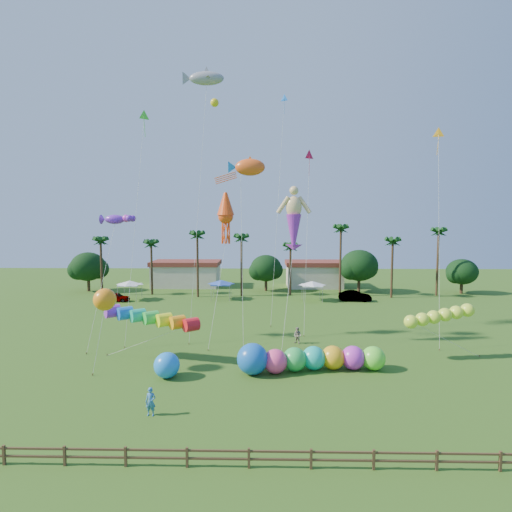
{
  "coord_description": "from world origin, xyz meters",
  "views": [
    {
      "loc": [
        0.74,
        -24.38,
        11.8
      ],
      "look_at": [
        0.0,
        10.0,
        9.0
      ],
      "focal_mm": 28.0,
      "sensor_mm": 36.0,
      "label": 1
    }
  ],
  "objects_px": {
    "blue_ball": "(167,365)",
    "spectator_b": "(298,336)",
    "car_b": "(355,296)",
    "spectator_a": "(151,402)",
    "caterpillar_inflatable": "(306,359)",
    "car_a": "(116,297)"
  },
  "relations": [
    {
      "from": "spectator_a",
      "to": "spectator_b",
      "type": "bearing_deg",
      "value": 59.04
    },
    {
      "from": "spectator_b",
      "to": "caterpillar_inflatable",
      "type": "height_order",
      "value": "caterpillar_inflatable"
    },
    {
      "from": "spectator_a",
      "to": "blue_ball",
      "type": "xyz_separation_m",
      "value": [
        -0.48,
        6.04,
        0.11
      ]
    },
    {
      "from": "car_b",
      "to": "spectator_a",
      "type": "distance_m",
      "value": 42.26
    },
    {
      "from": "spectator_b",
      "to": "car_b",
      "type": "bearing_deg",
      "value": 100.1
    },
    {
      "from": "car_a",
      "to": "blue_ball",
      "type": "distance_m",
      "value": 33.27
    },
    {
      "from": "car_b",
      "to": "blue_ball",
      "type": "bearing_deg",
      "value": 150.66
    },
    {
      "from": "caterpillar_inflatable",
      "to": "blue_ball",
      "type": "distance_m",
      "value": 10.91
    },
    {
      "from": "car_b",
      "to": "spectator_b",
      "type": "bearing_deg",
      "value": 159.6
    },
    {
      "from": "spectator_b",
      "to": "blue_ball",
      "type": "distance_m",
      "value": 13.95
    },
    {
      "from": "car_b",
      "to": "caterpillar_inflatable",
      "type": "height_order",
      "value": "caterpillar_inflatable"
    },
    {
      "from": "blue_ball",
      "to": "car_a",
      "type": "bearing_deg",
      "value": 116.91
    },
    {
      "from": "car_a",
      "to": "car_b",
      "type": "xyz_separation_m",
      "value": [
        36.32,
        1.09,
        0.11
      ]
    },
    {
      "from": "car_a",
      "to": "spectator_a",
      "type": "bearing_deg",
      "value": -155.23
    },
    {
      "from": "spectator_b",
      "to": "caterpillar_inflatable",
      "type": "relative_size",
      "value": 0.14
    },
    {
      "from": "spectator_a",
      "to": "caterpillar_inflatable",
      "type": "bearing_deg",
      "value": 39.92
    },
    {
      "from": "blue_ball",
      "to": "spectator_b",
      "type": "bearing_deg",
      "value": 39.66
    },
    {
      "from": "car_a",
      "to": "spectator_a",
      "type": "height_order",
      "value": "spectator_a"
    },
    {
      "from": "car_b",
      "to": "spectator_a",
      "type": "xyz_separation_m",
      "value": [
        -20.78,
        -36.79,
        0.08
      ]
    },
    {
      "from": "car_b",
      "to": "spectator_b",
      "type": "distance_m",
      "value": 24.26
    },
    {
      "from": "car_b",
      "to": "caterpillar_inflatable",
      "type": "xyz_separation_m",
      "value": [
        -10.47,
        -29.18,
        0.23
      ]
    },
    {
      "from": "spectator_a",
      "to": "spectator_b",
      "type": "xyz_separation_m",
      "value": [
        10.26,
        14.94,
        -0.06
      ]
    }
  ]
}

